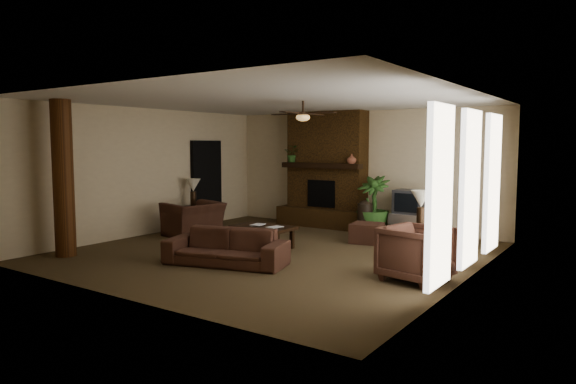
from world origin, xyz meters
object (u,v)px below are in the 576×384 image
Objects in this scene: log_column at (63,179)px; side_table_left at (195,217)px; sofa at (226,241)px; armchair_left at (193,213)px; ottoman at (367,233)px; armchair_right at (417,251)px; lamp_right at (421,202)px; side_table_right at (423,243)px; floor_vase at (365,215)px; lamp_left at (193,187)px; floor_plant at (373,218)px; coffee_table at (264,229)px; tv_stand at (410,225)px.

log_column is 5.09× the size of side_table_left.
side_table_left is (-3.04, 2.36, -0.12)m from sofa.
ottoman is (3.51, 1.42, -0.30)m from armchair_left.
armchair_right is 1.75m from lamp_right.
sofa reaches higher than side_table_right.
lamp_right is (5.53, -0.00, 0.73)m from side_table_left.
side_table_left reaches higher than ottoman.
side_table_right is 0.85× the size of lamp_right.
sofa is 3.97m from floor_vase.
armchair_right is (3.01, 0.78, 0.05)m from sofa.
armchair_left is 1.03m from lamp_left.
armchair_right reaches higher than floor_plant.
sofa reaches higher than side_table_left.
coffee_table is at bearing 87.61° from sofa.
side_table_left reaches higher than coffee_table.
lamp_left reaches higher than side_table_right.
side_table_right is at bearing 0.05° from side_table_left.
armchair_left is 3.80m from ottoman.
log_column reaches higher than floor_vase.
side_table_right reaches higher than coffee_table.
lamp_left is 5.53m from lamp_right.
side_table_left is (-3.69, -1.56, -0.16)m from floor_vase.
lamp_left is (-3.69, -1.60, 0.57)m from floor_vase.
armchair_right is 0.69× the size of floor_plant.
lamp_right reaches higher than coffee_table.
armchair_left reaches higher than side_table_left.
side_table_right is (-0.47, 1.58, -0.18)m from armchair_right.
coffee_table is 2.00× the size of ottoman.
floor_vase is (-2.36, 3.14, -0.02)m from armchair_right.
ottoman is at bearing 50.51° from armchair_right.
floor_vase is 1.40× the size of side_table_right.
sofa is at bearing -37.76° from side_table_left.
ottoman is (-1.92, 2.31, -0.25)m from armchair_right.
floor_plant is 2.49m from side_table_right.
armchair_left is at bearing -142.56° from floor_plant.
armchair_left is at bearing -157.97° from ottoman.
armchair_right is at bearing -14.23° from lamp_left.
log_column is 2.47× the size of armchair_left.
floor_vase is at bearing 139.63° from lamp_right.
armchair_right is 1.66m from side_table_right.
log_column is 5.09× the size of side_table_right.
tv_stand is 1.55× the size of side_table_left.
ottoman is 0.71× the size of tv_stand.
floor_vase is (3.06, 2.25, -0.06)m from armchair_left.
floor_vase is at bearing 55.30° from log_column.
lamp_right reaches higher than floor_vase.
side_table_right is at bearing 27.57° from armchair_right.
tv_stand is 5.07m from lamp_left.
side_table_left is 1.00× the size of side_table_right.
side_table_right is (5.38, 3.48, -1.12)m from log_column.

